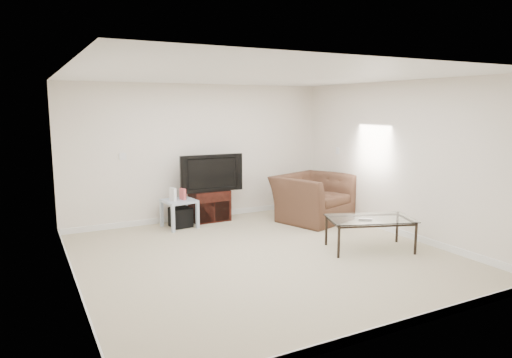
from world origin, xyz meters
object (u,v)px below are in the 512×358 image
television (210,172)px  subwoofer (181,217)px  side_table (179,214)px  coffee_table (370,234)px  tv_stand (210,205)px  recliner (313,190)px

television → subwoofer: television is taller
side_table → subwoofer: size_ratio=1.54×
side_table → subwoofer: (0.03, 0.02, -0.07)m
television → coffee_table: 3.13m
tv_stand → recliner: (1.71, -0.89, 0.29)m
subwoofer → tv_stand: bearing=18.1°
side_table → coffee_table: size_ratio=0.42×
side_table → recliner: 2.47m
tv_stand → coffee_table: bearing=-63.1°
television → coffee_table: (1.43, -2.71, -0.67)m
side_table → subwoofer: bearing=41.4°
subwoofer → coffee_table: (2.06, -2.53, 0.06)m
side_table → recliner: (2.36, -0.66, 0.32)m
television → recliner: bearing=-24.8°
tv_stand → subwoofer: size_ratio=2.03×
tv_stand → side_table: 0.70m
coffee_table → subwoofer: bearing=129.2°
coffee_table → tv_stand: bearing=117.6°
tv_stand → side_table: size_ratio=1.32×
recliner → television: bearing=134.6°
tv_stand → coffee_table: (1.43, -2.73, -0.04)m
tv_stand → coffee_table: tv_stand is taller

